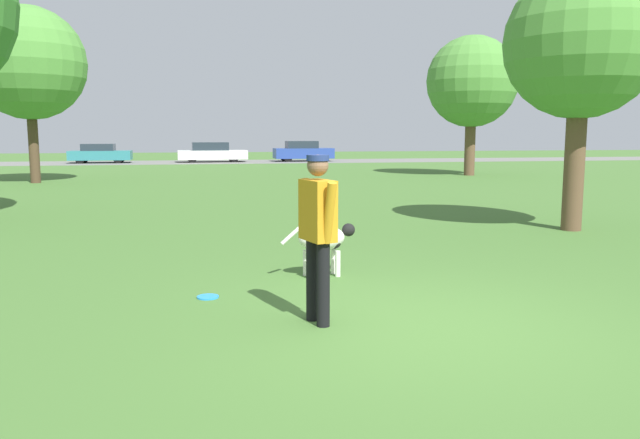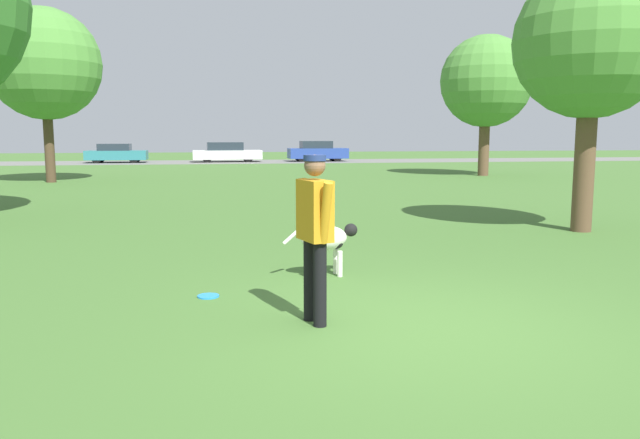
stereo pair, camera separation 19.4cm
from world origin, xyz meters
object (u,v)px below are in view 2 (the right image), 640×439
Objects in this scene: tree_far_left at (44,64)px; parked_car_teal at (116,153)px; person at (315,225)px; parked_car_blue at (317,151)px; tree_near_right at (591,43)px; tree_far_right at (486,82)px; frisbee at (208,296)px; parked_car_white at (227,152)px; dog at (326,240)px.

parked_car_teal is (0.02, 16.83, -3.89)m from tree_far_left.
parked_car_blue is at bearing 154.65° from person.
parked_car_blue is (0.09, 31.59, -2.87)m from tree_near_right.
tree_far_right is 24.51m from parked_car_teal.
tree_far_left is at bearing 108.33° from frisbee.
parked_car_white is at bearing 125.15° from tree_far_right.
parked_car_teal is at bearing 138.95° from tree_far_right.
tree_near_right reaches higher than frisbee.
dog is 35.01m from parked_car_blue.
person is 0.27× the size of tree_far_right.
tree_far_left is at bearing -115.28° from parked_car_white.
person is at bearing -92.05° from parked_car_white.
person is at bearing -100.89° from parked_car_blue.
tree_far_left is at bearing -177.17° from tree_far_right.
parked_car_blue reaches higher than frisbee.
parked_car_blue is (6.19, 0.07, 0.04)m from parked_car_white.
tree_near_right is at bearing -81.19° from parked_car_white.
tree_far_left is at bearing -175.78° from person.
tree_far_right is 1.35× the size of parked_car_white.
parked_car_white is at bearing -0.47° from parked_car_teal.
parked_car_white is at bearing 88.37° from frisbee.
dog is 19.74m from tree_far_left.
person is 1.63× the size of dog.
parked_car_white is (1.00, 35.31, 0.63)m from frisbee.
tree_far_left is 1.63× the size of parked_car_blue.
tree_far_right reaches higher than frisbee.
tree_far_left is at bearing -89.81° from parked_car_teal.
person is 8.24m from tree_near_right.
frisbee is 0.06× the size of parked_car_blue.
tree_far_right reaches higher than parked_car_blue.
parked_car_white is at bearing 179.29° from parked_car_blue.
parked_car_white is (7.16, 16.74, -3.86)m from tree_far_left.
parked_car_teal reaches higher than frisbee.
dog is 0.25× the size of parked_car_blue.
tree_near_right is (-5.05, -15.69, -0.62)m from tree_far_right.
tree_near_right is at bearing 21.85° from dog.
dog is 4.07× the size of frisbee.
tree_far_right is 1.53× the size of parked_car_blue.
parked_car_white is 1.13× the size of parked_car_blue.
parked_car_teal is (-7.19, 36.60, -0.38)m from person.
parked_car_white reaches higher than parked_car_teal.
parked_car_teal reaches higher than dog.
parked_car_blue is at bearing 107.32° from tree_far_right.
tree_far_right is at bearing 54.24° from dog.
dog is 34.48m from parked_car_white.
parked_car_white is 6.19m from parked_car_blue.
tree_far_left is 21.80m from parked_car_blue.
person reaches higher than dog.
tree_far_right is at bearing 72.15° from tree_near_right.
tree_far_right reaches higher than person.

